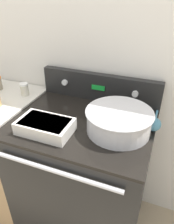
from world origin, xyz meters
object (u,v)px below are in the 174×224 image
(spice_jar_white_cap, at_px, (24,89))
(casserole_dish, at_px, (45,126))
(ladle, at_px, (154,124))
(mixing_bowl, at_px, (119,120))

(spice_jar_white_cap, bearing_deg, casserole_dish, -41.78)
(ladle, distance_m, spice_jar_white_cap, 0.90)
(casserole_dish, distance_m, spice_jar_white_cap, 0.48)
(mixing_bowl, distance_m, casserole_dish, 0.40)
(mixing_bowl, xyz_separation_m, ladle, (0.18, 0.09, -0.04))
(ladle, bearing_deg, spice_jar_white_cap, 175.20)
(mixing_bowl, distance_m, spice_jar_white_cap, 0.74)
(casserole_dish, height_order, ladle, ladle)
(mixing_bowl, bearing_deg, ladle, 26.23)
(spice_jar_white_cap, bearing_deg, ladle, -4.80)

